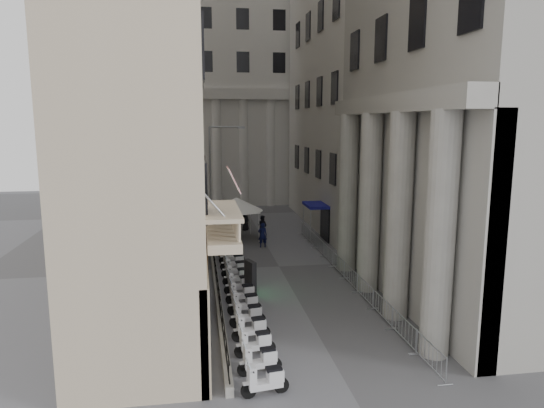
{
  "coord_description": "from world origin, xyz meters",
  "views": [
    {
      "loc": [
        -5.22,
        -11.53,
        9.48
      ],
      "look_at": [
        -0.7,
        17.7,
        4.5
      ],
      "focal_mm": 32.0,
      "sensor_mm": 36.0,
      "label": 1
    }
  ],
  "objects_px": {
    "pedestrian_a": "(263,235)",
    "security_tent": "(239,205)",
    "scooter_0": "(266,395)",
    "info_kiosk": "(250,279)",
    "pedestrian_b": "(262,226)",
    "street_lamp": "(215,171)"
  },
  "relations": [
    {
      "from": "street_lamp",
      "to": "info_kiosk",
      "type": "height_order",
      "value": "street_lamp"
    },
    {
      "from": "pedestrian_b",
      "to": "info_kiosk",
      "type": "bearing_deg",
      "value": 119.29
    },
    {
      "from": "street_lamp",
      "to": "pedestrian_a",
      "type": "distance_m",
      "value": 6.76
    },
    {
      "from": "security_tent",
      "to": "info_kiosk",
      "type": "distance_m",
      "value": 13.46
    },
    {
      "from": "security_tent",
      "to": "info_kiosk",
      "type": "bearing_deg",
      "value": -92.39
    },
    {
      "from": "scooter_0",
      "to": "street_lamp",
      "type": "distance_m",
      "value": 24.65
    },
    {
      "from": "scooter_0",
      "to": "security_tent",
      "type": "relative_size",
      "value": 0.35
    },
    {
      "from": "pedestrian_a",
      "to": "security_tent",
      "type": "bearing_deg",
      "value": -64.85
    },
    {
      "from": "scooter_0",
      "to": "pedestrian_a",
      "type": "xyz_separation_m",
      "value": [
        2.64,
        20.39,
        0.96
      ]
    },
    {
      "from": "street_lamp",
      "to": "pedestrian_a",
      "type": "xyz_separation_m",
      "value": [
        3.41,
        -3.62,
        -4.59
      ]
    },
    {
      "from": "security_tent",
      "to": "info_kiosk",
      "type": "xyz_separation_m",
      "value": [
        -0.56,
        -13.32,
        -1.86
      ]
    },
    {
      "from": "scooter_0",
      "to": "pedestrian_a",
      "type": "height_order",
      "value": "pedestrian_a"
    },
    {
      "from": "info_kiosk",
      "to": "pedestrian_a",
      "type": "bearing_deg",
      "value": 57.73
    },
    {
      "from": "street_lamp",
      "to": "pedestrian_b",
      "type": "distance_m",
      "value": 6.04
    },
    {
      "from": "pedestrian_a",
      "to": "pedestrian_b",
      "type": "height_order",
      "value": "pedestrian_a"
    },
    {
      "from": "scooter_0",
      "to": "info_kiosk",
      "type": "height_order",
      "value": "info_kiosk"
    },
    {
      "from": "pedestrian_b",
      "to": "scooter_0",
      "type": "bearing_deg",
      "value": 122.18
    },
    {
      "from": "security_tent",
      "to": "info_kiosk",
      "type": "relative_size",
      "value": 2.09
    },
    {
      "from": "security_tent",
      "to": "street_lamp",
      "type": "xyz_separation_m",
      "value": [
        -1.87,
        0.83,
        2.66
      ]
    },
    {
      "from": "security_tent",
      "to": "pedestrian_a",
      "type": "relative_size",
      "value": 2.22
    },
    {
      "from": "scooter_0",
      "to": "pedestrian_a",
      "type": "relative_size",
      "value": 0.78
    },
    {
      "from": "scooter_0",
      "to": "pedestrian_b",
      "type": "xyz_separation_m",
      "value": [
        3.09,
        23.94,
        0.9
      ]
    }
  ]
}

